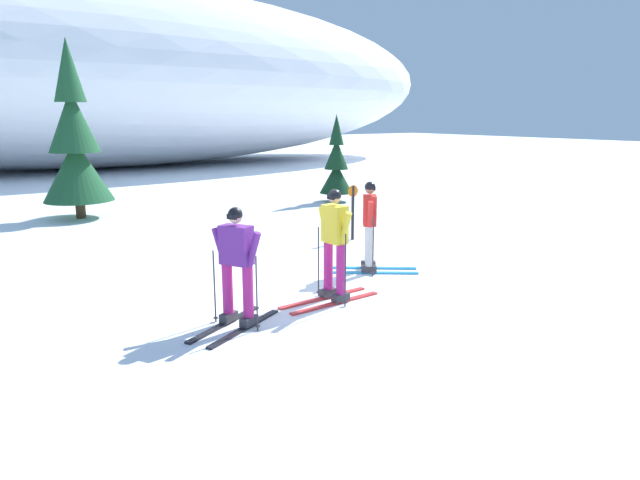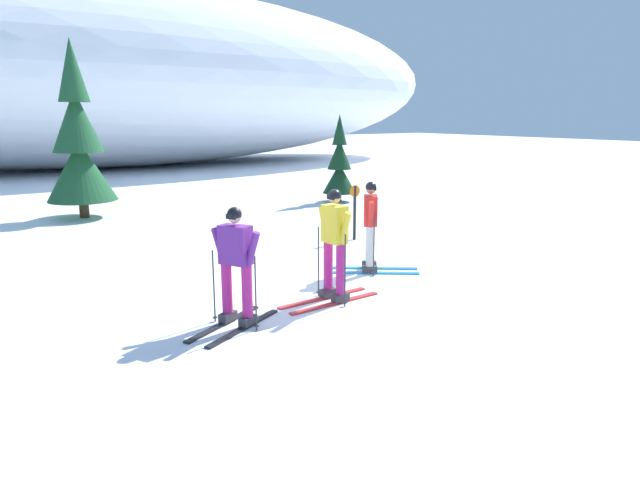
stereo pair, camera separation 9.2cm
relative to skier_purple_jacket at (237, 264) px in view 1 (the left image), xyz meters
The scene contains 8 objects.
ground_plane 1.97m from the skier_purple_jacket, 29.62° to the left, with size 120.00×120.00×0.00m, color white.
skier_purple_jacket is the anchor object (origin of this frame).
skier_yellow_jacket 1.77m from the skier_purple_jacket, ahead, with size 1.75×0.78×1.81m.
skier_red_jacket 3.55m from the skier_purple_jacket, 18.98° to the left, with size 1.59×1.35×1.72m.
pine_tree_center_right 10.40m from the skier_purple_jacket, 89.26° to the left, with size 1.93×1.93×5.00m.
pine_tree_far_right 11.89m from the skier_purple_jacket, 47.07° to the left, with size 1.14×1.14×2.95m.
snow_ridge_background 27.71m from the skier_purple_jacket, 79.10° to the left, with size 43.74×18.08×9.97m, color white.
trail_marker_post 6.00m from the skier_purple_jacket, 36.45° to the left, with size 0.28×0.07×1.31m.
Camera 1 is at (-4.93, -7.86, 2.95)m, focal length 32.01 mm.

